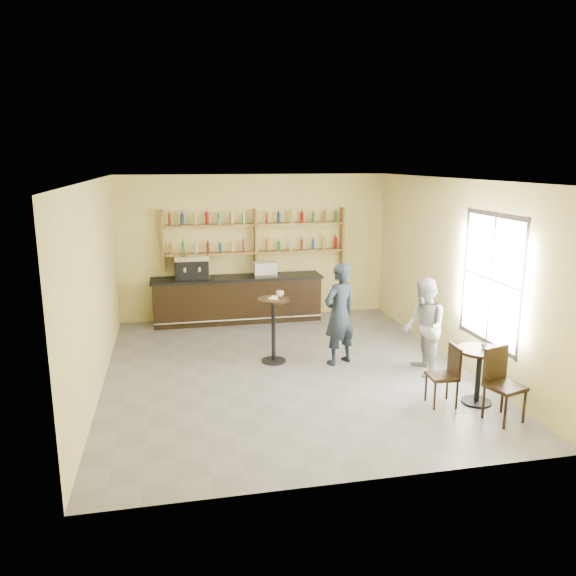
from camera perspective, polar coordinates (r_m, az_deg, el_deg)
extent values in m
plane|color=slate|center=(9.69, -0.20, -8.32)|extent=(7.00, 7.00, 0.00)
plane|color=white|center=(9.04, -0.21, 10.95)|extent=(7.00, 7.00, 0.00)
plane|color=#E9DB84|center=(12.63, -3.40, 4.19)|extent=(7.00, 0.00, 7.00)
plane|color=#E9DB84|center=(5.96, 6.59, -5.85)|extent=(7.00, 0.00, 7.00)
plane|color=#E9DB84|center=(9.13, -18.98, 0.13)|extent=(0.00, 7.00, 7.00)
plane|color=#E9DB84|center=(10.25, 16.47, 1.64)|extent=(0.00, 7.00, 7.00)
plane|color=white|center=(9.21, 19.95, 0.80)|extent=(0.00, 2.00, 2.00)
cube|color=white|center=(9.73, -1.51, -1.06)|extent=(0.17, 0.17, 0.00)
torus|color=gold|center=(9.71, -1.44, -0.94)|extent=(0.16, 0.16, 0.04)
imported|color=white|center=(9.84, -0.81, -0.59)|extent=(0.18, 0.18, 0.11)
imported|color=black|center=(9.77, 5.24, -2.64)|extent=(0.78, 0.67, 1.80)
imported|color=white|center=(8.63, 19.27, -5.59)|extent=(0.09, 0.09, 0.08)
imported|color=#96979B|center=(9.55, 13.66, -3.87)|extent=(0.70, 0.85, 1.62)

